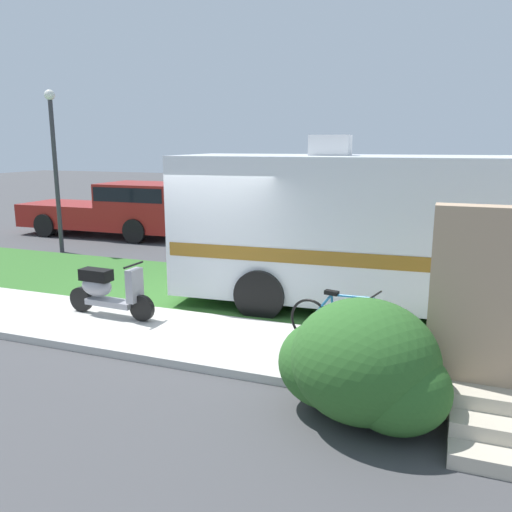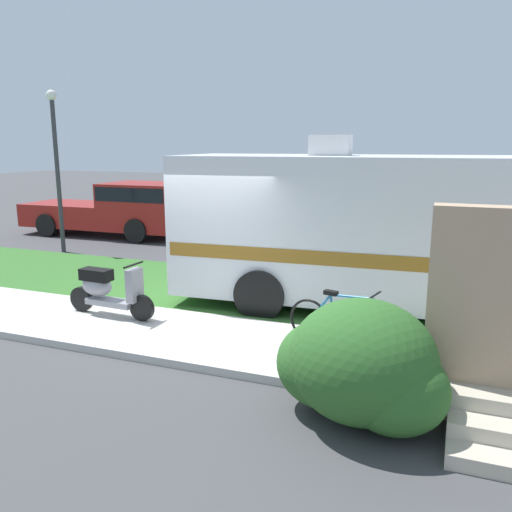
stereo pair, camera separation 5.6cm
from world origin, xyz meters
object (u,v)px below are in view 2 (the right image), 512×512
at_px(bicycle, 342,324).
at_px(pickup_truck_near, 121,207).
at_px(motorhome_rv, 401,228).
at_px(scooter, 107,290).
at_px(street_lamp_post, 56,156).

height_order(bicycle, pickup_truck_near, pickup_truck_near).
xyz_separation_m(motorhome_rv, bicycle, (-0.53, -2.35, -1.08)).
xyz_separation_m(scooter, pickup_truck_near, (-4.85, 7.32, 0.38)).
bearing_deg(motorhome_rv, scooter, -153.44).
distance_m(scooter, pickup_truck_near, 8.79).
relative_size(scooter, pickup_truck_near, 0.30).
bearing_deg(scooter, motorhome_rv, 26.56).
relative_size(motorhome_rv, bicycle, 4.72).
distance_m(motorhome_rv, scooter, 5.25).
height_order(motorhome_rv, bicycle, motorhome_rv).
relative_size(motorhome_rv, pickup_truck_near, 1.39).
height_order(motorhome_rv, scooter, motorhome_rv).
distance_m(pickup_truck_near, street_lamp_post, 3.30).
bearing_deg(scooter, pickup_truck_near, 123.56).
bearing_deg(bicycle, scooter, 179.41).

